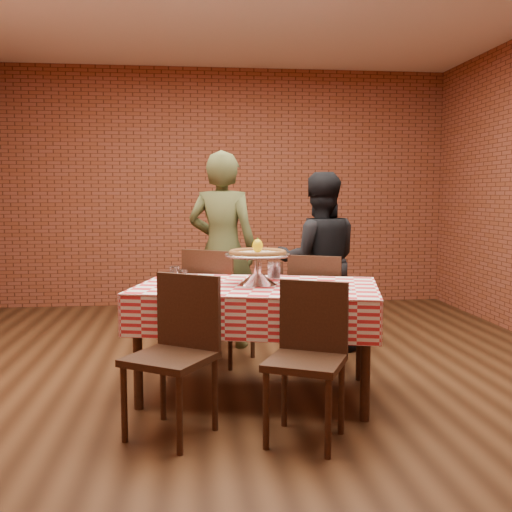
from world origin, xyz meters
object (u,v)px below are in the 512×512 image
(water_glass_left, at_px, (182,278))
(chair_near_right, at_px, (305,364))
(chair_near_left, at_px, (170,358))
(water_glass_right, at_px, (175,274))
(diner_olive, at_px, (222,250))
(table, at_px, (257,340))
(diner_black, at_px, (319,261))
(pizza, at_px, (258,254))
(pizza_stand, at_px, (258,269))
(chair_far_right, at_px, (319,309))
(condiment_caddy, at_px, (276,271))
(chair_far_left, at_px, (221,305))

(water_glass_left, bearing_deg, chair_near_right, -50.64)
(water_glass_left, distance_m, chair_near_right, 1.14)
(chair_near_left, bearing_deg, water_glass_right, 122.29)
(water_glass_right, distance_m, diner_olive, 1.19)
(table, relative_size, diner_black, 1.01)
(pizza, relative_size, water_glass_right, 3.59)
(water_glass_left, bearing_deg, pizza_stand, 1.32)
(water_glass_right, bearing_deg, diner_olive, 70.67)
(pizza_stand, xyz_separation_m, water_glass_left, (-0.51, -0.01, -0.05))
(chair_far_right, bearing_deg, pizza, 72.43)
(water_glass_right, height_order, diner_olive, diner_olive)
(pizza, height_order, diner_black, diner_black)
(table, height_order, pizza_stand, pizza_stand)
(water_glass_left, relative_size, diner_black, 0.07)
(pizza, bearing_deg, table, -101.87)
(water_glass_left, height_order, chair_near_left, chair_near_left)
(condiment_caddy, xyz_separation_m, chair_near_left, (-0.72, -0.89, -0.37))
(diner_black, bearing_deg, diner_olive, -6.68)
(table, relative_size, pizza, 4.04)
(pizza, height_order, chair_near_left, pizza)
(chair_far_left, bearing_deg, condiment_caddy, 154.15)
(chair_near_left, bearing_deg, diner_black, 88.29)
(condiment_caddy, bearing_deg, table, -99.46)
(table, bearing_deg, condiment_caddy, 55.53)
(condiment_caddy, bearing_deg, diner_black, 85.57)
(pizza, bearing_deg, chair_near_left, -129.84)
(pizza, xyz_separation_m, water_glass_right, (-0.56, 0.18, -0.16))
(chair_far_left, bearing_deg, pizza_stand, 137.53)
(chair_far_left, distance_m, diner_olive, 0.65)
(water_glass_right, bearing_deg, chair_far_left, 60.68)
(water_glass_right, height_order, chair_near_left, chair_near_left)
(pizza_stand, xyz_separation_m, pizza, (0.00, -0.00, 0.11))
(table, bearing_deg, pizza, 78.13)
(pizza_stand, relative_size, diner_olive, 0.26)
(chair_far_left, bearing_deg, diner_olive, -62.62)
(pizza, relative_size, chair_far_right, 0.44)
(chair_near_right, bearing_deg, pizza_stand, 127.19)
(water_glass_left, relative_size, chair_far_right, 0.12)
(pizza_stand, bearing_deg, chair_far_left, 105.07)
(chair_near_right, relative_size, chair_far_left, 0.94)
(pizza, relative_size, chair_near_left, 0.43)
(chair_near_left, height_order, chair_far_right, chair_near_left)
(pizza, xyz_separation_m, diner_black, (0.67, 1.12, -0.19))
(chair_near_left, xyz_separation_m, chair_far_left, (0.36, 1.49, 0.01))
(chair_far_right, bearing_deg, chair_near_left, 73.16)
(diner_olive, bearing_deg, table, 117.78)
(diner_olive, bearing_deg, chair_far_right, 159.27)
(water_glass_right, distance_m, chair_near_right, 1.31)
(diner_black, bearing_deg, chair_near_right, 80.84)
(water_glass_left, relative_size, water_glass_right, 1.00)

